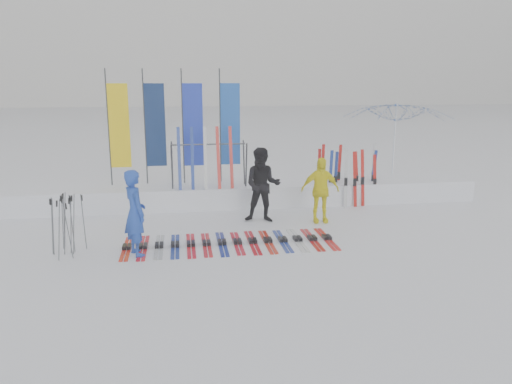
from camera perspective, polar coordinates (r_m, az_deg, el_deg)
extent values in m
plane|color=white|center=(10.05, 0.24, -7.60)|extent=(120.00, 120.00, 0.00)
cube|color=white|center=(14.35, -2.59, -0.16)|extent=(14.00, 1.60, 0.60)
imported|color=#1E43B1|center=(10.29, -13.66, -2.34)|extent=(0.65, 0.76, 1.76)
imported|color=black|center=(12.39, 0.75, 0.80)|extent=(1.05, 0.90, 1.87)
imported|color=#FFF410|center=(12.48, 7.34, 0.23)|extent=(0.97, 0.44, 1.63)
imported|color=white|center=(16.00, 15.63, 4.95)|extent=(3.33, 3.39, 2.93)
cube|color=red|center=(10.93, -14.54, -6.13)|extent=(0.17, 1.57, 0.07)
cube|color=red|center=(10.90, -12.78, -6.09)|extent=(0.17, 1.64, 0.07)
cube|color=#B4B6BB|center=(10.88, -11.01, -6.04)|extent=(0.17, 1.66, 0.07)
cube|color=navy|center=(10.87, -9.23, -5.99)|extent=(0.17, 1.60, 0.07)
cube|color=red|center=(10.87, -7.45, -5.93)|extent=(0.17, 1.65, 0.07)
cube|color=#B90E14|center=(10.88, -5.68, -5.87)|extent=(0.17, 1.60, 0.07)
cube|color=navy|center=(10.90, -3.90, -5.80)|extent=(0.17, 1.66, 0.07)
cube|color=red|center=(10.93, -2.14, -5.73)|extent=(0.17, 1.56, 0.07)
cube|color=#B40E18|center=(10.97, -0.39, -5.65)|extent=(0.17, 1.66, 0.07)
cube|color=red|center=(11.02, 1.34, -5.56)|extent=(0.17, 1.62, 0.07)
cube|color=navy|center=(11.08, 3.06, -5.48)|extent=(0.17, 1.58, 0.07)
cube|color=silver|center=(11.15, 4.76, -5.38)|extent=(0.17, 1.69, 0.07)
cube|color=#AC0D10|center=(11.23, 6.43, -5.29)|extent=(0.17, 1.59, 0.07)
cube|color=red|center=(11.32, 8.08, -5.19)|extent=(0.17, 1.60, 0.07)
cylinder|color=#595B60|center=(11.23, -21.23, -3.19)|extent=(0.05, 0.11, 1.16)
cylinder|color=#595B60|center=(10.87, -20.29, -3.43)|extent=(0.03, 0.09, 1.23)
cylinder|color=#595B60|center=(10.84, -20.40, -3.59)|extent=(0.09, 0.05, 1.19)
cylinder|color=#595B60|center=(10.97, -22.27, -3.60)|extent=(0.06, 0.09, 1.18)
cylinder|color=#595B60|center=(10.84, -22.18, -3.72)|extent=(0.09, 0.07, 1.20)
cylinder|color=#595B60|center=(10.56, -20.69, -4.14)|extent=(0.13, 0.05, 1.15)
cylinder|color=#595B60|center=(10.80, -20.10, -3.47)|extent=(0.10, 0.12, 1.25)
cylinder|color=#595B60|center=(10.99, -19.10, -3.25)|extent=(0.04, 0.08, 1.20)
cylinder|color=#595B60|center=(10.53, -21.58, -4.05)|extent=(0.11, 0.13, 1.23)
cylinder|color=#595B60|center=(11.26, -21.00, -3.01)|extent=(0.12, 0.03, 1.20)
cylinder|color=#595B60|center=(10.74, -21.08, -3.63)|extent=(0.12, 0.14, 1.24)
cylinder|color=#383A3F|center=(14.38, -16.50, 7.03)|extent=(0.04, 0.04, 3.20)
cube|color=yellow|center=(14.34, -15.36, 7.29)|extent=(0.55, 0.03, 2.30)
cylinder|color=#383A3F|center=(14.35, -12.58, 7.24)|extent=(0.04, 0.04, 3.20)
cube|color=navy|center=(14.32, -11.42, 7.48)|extent=(0.55, 0.03, 2.30)
cylinder|color=#383A3F|center=(14.24, -8.37, 7.37)|extent=(0.04, 0.04, 3.20)
cube|color=#1931BE|center=(14.24, -7.20, 7.60)|extent=(0.55, 0.03, 2.30)
cylinder|color=#383A3F|center=(14.34, -4.11, 7.50)|extent=(0.04, 0.04, 3.20)
cube|color=blue|center=(14.36, -2.95, 7.73)|extent=(0.55, 0.03, 2.30)
cylinder|color=#383A3F|center=(13.46, -9.59, 2.84)|extent=(0.04, 0.30, 1.23)
cylinder|color=#383A3F|center=(13.96, -9.57, 3.18)|extent=(0.04, 0.30, 1.23)
cylinder|color=#383A3F|center=(13.57, -1.12, 3.09)|extent=(0.04, 0.30, 1.23)
cylinder|color=#383A3F|center=(14.06, -1.38, 3.43)|extent=(0.04, 0.30, 1.23)
cylinder|color=#383A3F|center=(13.65, -5.45, 5.44)|extent=(2.00, 0.04, 0.04)
cube|color=red|center=(14.92, 7.23, 2.05)|extent=(0.09, 0.03, 1.52)
cube|color=red|center=(14.84, 11.44, 1.74)|extent=(0.09, 0.03, 1.47)
cube|color=red|center=(14.15, 11.23, 1.42)|extent=(0.09, 0.04, 1.56)
cube|color=navy|center=(14.52, 8.51, 1.76)|extent=(0.09, 0.03, 1.54)
cube|color=silver|center=(13.97, 10.24, 1.51)|extent=(0.09, 0.04, 1.66)
cube|color=red|center=(14.71, 7.57, 2.20)|extent=(0.09, 0.04, 1.67)
cube|color=red|center=(14.84, 9.46, 2.20)|extent=(0.09, 0.04, 1.66)
cube|color=navy|center=(14.93, 13.23, 1.81)|extent=(0.09, 0.04, 1.52)
cube|color=red|center=(14.31, 12.09, 1.59)|extent=(0.09, 0.03, 1.60)
cube|color=silver|center=(15.04, 13.25, 2.18)|extent=(0.09, 0.03, 1.67)
cube|color=navy|center=(14.57, 9.08, 1.68)|extent=(0.09, 0.04, 1.49)
cube|color=red|center=(14.49, 13.43, 1.35)|extent=(0.09, 0.04, 1.45)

